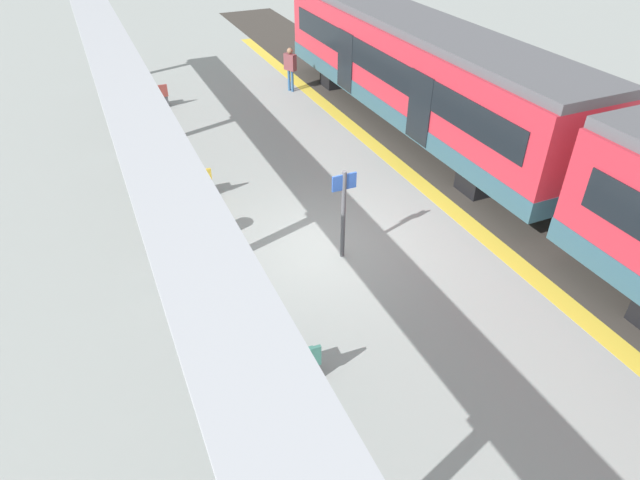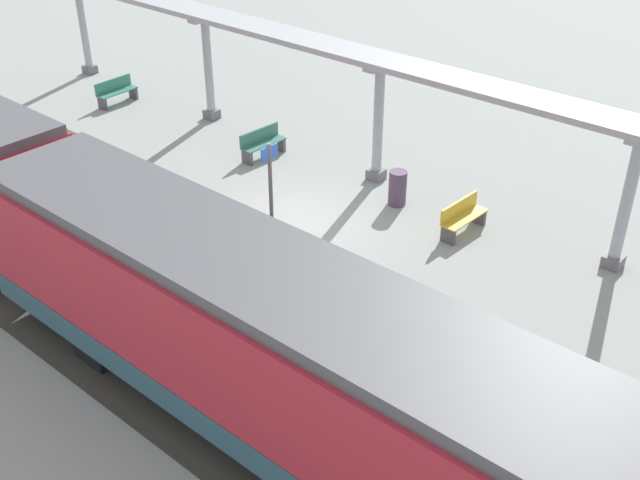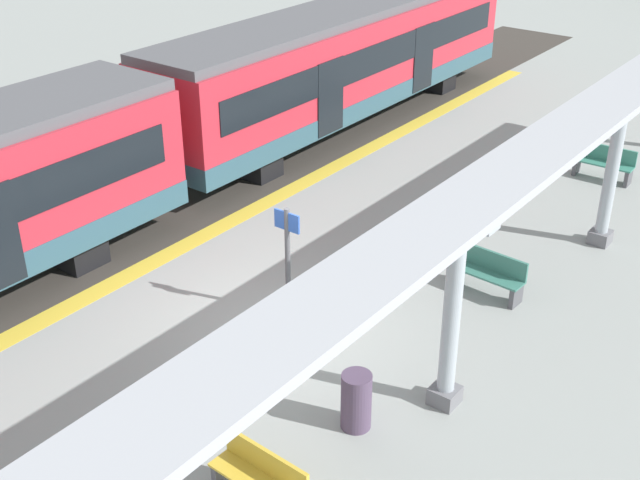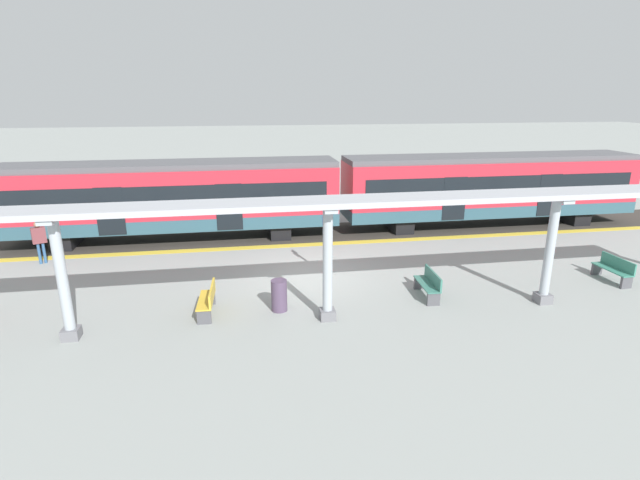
{
  "view_description": "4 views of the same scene",
  "coord_description": "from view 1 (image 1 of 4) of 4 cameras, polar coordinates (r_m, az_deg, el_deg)",
  "views": [
    {
      "loc": [
        4.33,
        9.44,
        7.53
      ],
      "look_at": [
        0.84,
        1.6,
        1.44
      ],
      "focal_mm": 30.31,
      "sensor_mm": 36.0,
      "label": 1
    },
    {
      "loc": [
        -12.64,
        -11.86,
        10.09
      ],
      "look_at": [
        -1.36,
        -2.12,
        1.03
      ],
      "focal_mm": 43.81,
      "sensor_mm": 36.0,
      "label": 2
    },
    {
      "loc": [
        8.31,
        -9.72,
        8.62
      ],
      "look_at": [
        0.54,
        0.56,
        1.79
      ],
      "focal_mm": 46.44,
      "sensor_mm": 36.0,
      "label": 3
    },
    {
      "loc": [
        16.02,
        -2.38,
        6.29
      ],
      "look_at": [
        -0.38,
        0.41,
        1.22
      ],
      "focal_mm": 26.92,
      "sensor_mm": 36.0,
      "label": 4
    }
  ],
  "objects": [
    {
      "name": "bench_far_end",
      "position": [
        9.44,
        -4.56,
        -13.46
      ],
      "size": [
        1.52,
        0.52,
        0.86
      ],
      "color": "#377164",
      "rests_on": "ground"
    },
    {
      "name": "canopy_pillar_third",
      "position": [
        11.13,
        -16.19,
        2.42
      ],
      "size": [
        1.1,
        0.44,
        3.4
      ],
      "color": "slate",
      "rests_on": "ground"
    },
    {
      "name": "trackbed",
      "position": [
        15.6,
        19.5,
        4.34
      ],
      "size": [
        3.2,
        47.83,
        0.01
      ],
      "primitive_type": "cube",
      "color": "#38332D",
      "rests_on": "ground"
    },
    {
      "name": "trash_bin",
      "position": [
        12.99,
        -12.85,
        1.56
      ],
      "size": [
        0.48,
        0.48,
        0.97
      ],
      "primitive_type": "cylinder",
      "color": "#4F3E56",
      "rests_on": "ground"
    },
    {
      "name": "bench_extra_slot",
      "position": [
        21.16,
        -17.81,
        14.16
      ],
      "size": [
        1.5,
        0.45,
        0.86
      ],
      "color": "brown",
      "rests_on": "ground"
    },
    {
      "name": "tactile_edge_strip",
      "position": [
        14.5,
        14.01,
        2.95
      ],
      "size": [
        0.49,
        35.83,
        0.01
      ],
      "primitive_type": "cube",
      "color": "gold",
      "rests_on": "ground"
    },
    {
      "name": "canopy_pillar_nearest",
      "position": [
        24.09,
        -22.59,
        18.94
      ],
      "size": [
        1.1,
        0.44,
        3.4
      ],
      "color": "slate",
      "rests_on": "ground"
    },
    {
      "name": "ground_plane",
      "position": [
        12.83,
        0.52,
        -0.58
      ],
      "size": [
        176.0,
        176.0,
        0.0
      ],
      "primitive_type": "plane",
      "color": "gray"
    },
    {
      "name": "canopy_pillar_second",
      "position": [
        17.47,
        -20.51,
        13.8
      ],
      "size": [
        1.1,
        0.44,
        3.4
      ],
      "color": "slate",
      "rests_on": "ground"
    },
    {
      "name": "train_near_carriage",
      "position": [
        18.6,
        9.89,
        17.04
      ],
      "size": [
        2.65,
        14.41,
        3.48
      ],
      "color": "#B92634",
      "rests_on": "ground"
    },
    {
      "name": "bench_near_end",
      "position": [
        14.82,
        -14.22,
        5.64
      ],
      "size": [
        1.52,
        0.51,
        0.86
      ],
      "color": "gold",
      "rests_on": "ground"
    },
    {
      "name": "canopy_beam",
      "position": [
        10.38,
        -17.84,
        10.73
      ],
      "size": [
        1.2,
        28.48,
        0.16
      ],
      "primitive_type": "cube",
      "color": "#A8AAB2",
      "rests_on": "canopy_pillar_nearest"
    },
    {
      "name": "platform_info_sign",
      "position": [
        11.75,
        2.5,
        3.49
      ],
      "size": [
        0.56,
        0.1,
        2.2
      ],
      "color": "#4C4C51",
      "rests_on": "ground"
    },
    {
      "name": "passenger_waiting_near_edge",
      "position": [
        21.82,
        -3.17,
        18.03
      ],
      "size": [
        0.41,
        0.53,
        1.67
      ],
      "color": "#2F5883",
      "rests_on": "ground"
    }
  ]
}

